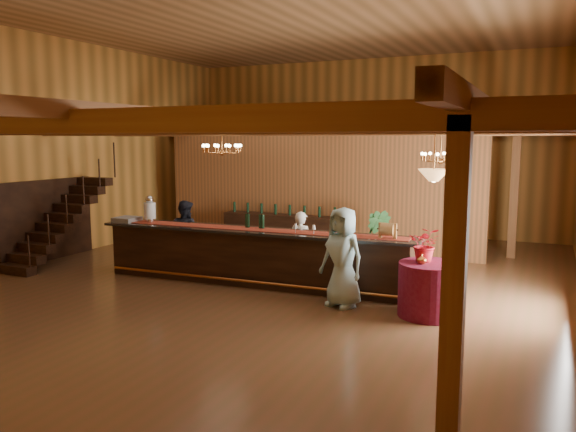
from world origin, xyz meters
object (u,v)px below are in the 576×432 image
at_px(chandelier_right, 441,156).
at_px(tasting_bar, 253,256).
at_px(pendant_lamp, 434,175).
at_px(guest, 343,257).
at_px(beverage_dispenser, 150,209).
at_px(round_table, 430,290).
at_px(chandelier_left, 222,148).
at_px(floor_plant, 375,236).
at_px(raffle_drum, 388,230).
at_px(bartender, 301,246).
at_px(backbar_shelf, 283,232).
at_px(staff_second, 185,234).

bearing_deg(chandelier_right, tasting_bar, -151.50).
xyz_separation_m(pendant_lamp, guest, (-1.54, -0.08, -1.50)).
bearing_deg(beverage_dispenser, round_table, -5.09).
bearing_deg(chandelier_left, pendant_lamp, -8.74).
height_order(round_table, chandelier_left, chandelier_left).
height_order(tasting_bar, floor_plant, floor_plant).
relative_size(round_table, chandelier_left, 1.33).
distance_m(pendant_lamp, guest, 2.15).
bearing_deg(raffle_drum, beverage_dispenser, -178.34).
relative_size(raffle_drum, pendant_lamp, 0.38).
bearing_deg(bartender, floor_plant, -108.97).
distance_m(beverage_dispenser, bartender, 3.49).
distance_m(round_table, pendant_lamp, 1.94).
bearing_deg(tasting_bar, chandelier_right, 25.67).
bearing_deg(floor_plant, bartender, -112.69).
relative_size(backbar_shelf, bartender, 2.30).
relative_size(chandelier_left, guest, 0.45).
relative_size(chandelier_right, floor_plant, 0.61).
xyz_separation_m(raffle_drum, chandelier_left, (-3.54, -0.03, 1.48)).
bearing_deg(backbar_shelf, raffle_drum, -42.48).
bearing_deg(raffle_drum, floor_plant, 109.77).
bearing_deg(bartender, guest, 138.75).
relative_size(beverage_dispenser, round_table, 0.56).
height_order(backbar_shelf, floor_plant, floor_plant).
distance_m(round_table, chandelier_left, 5.10).
bearing_deg(floor_plant, chandelier_left, -129.74).
height_order(staff_second, floor_plant, staff_second).
height_order(beverage_dispenser, chandelier_left, chandelier_left).
bearing_deg(backbar_shelf, guest, -53.23).
distance_m(chandelier_right, staff_second, 5.98).
distance_m(tasting_bar, chandelier_left, 2.34).
height_order(chandelier_right, guest, chandelier_right).
height_order(beverage_dispenser, bartender, beverage_dispenser).
height_order(round_table, pendant_lamp, pendant_lamp).
height_order(tasting_bar, bartender, bartender).
xyz_separation_m(beverage_dispenser, floor_plant, (4.30, 3.11, -0.78)).
relative_size(chandelier_left, staff_second, 0.50).
height_order(chandelier_right, floor_plant, chandelier_right).
distance_m(round_table, floor_plant, 4.18).
xyz_separation_m(tasting_bar, chandelier_right, (3.42, 1.86, 2.05)).
relative_size(beverage_dispenser, backbar_shelf, 0.18).
bearing_deg(bartender, staff_second, 4.85).
bearing_deg(backbar_shelf, staff_second, -111.43).
relative_size(staff_second, guest, 0.88).
xyz_separation_m(beverage_dispenser, backbar_shelf, (1.56, 3.63, -0.96)).
xyz_separation_m(round_table, floor_plant, (-2.00, 3.67, 0.19)).
height_order(backbar_shelf, pendant_lamp, pendant_lamp).
height_order(raffle_drum, pendant_lamp, pendant_lamp).
relative_size(bartender, floor_plant, 1.13).
relative_size(tasting_bar, chandelier_right, 8.64).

